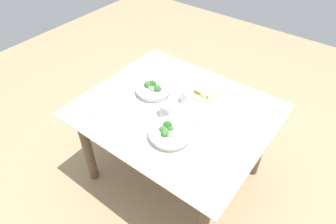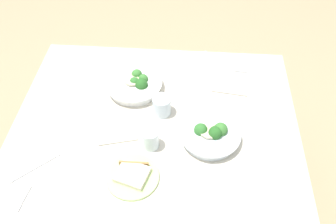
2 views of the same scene
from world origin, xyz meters
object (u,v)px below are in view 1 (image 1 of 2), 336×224
at_px(broccoli_bowl_near, 170,133).
at_px(table_knife_left, 108,132).
at_px(napkin_folded_lower, 199,115).
at_px(fork_by_far_bowl, 96,118).
at_px(fork_by_near_bowl, 263,105).
at_px(water_glass_side, 166,110).
at_px(napkin_folded_upper, 108,112).
at_px(bread_side_plate, 204,92).
at_px(broccoli_bowl_far, 153,89).
at_px(water_glass_center, 186,97).
at_px(table_knife_right, 254,117).

height_order(broccoli_bowl_near, table_knife_left, broccoli_bowl_near).
xyz_separation_m(table_knife_left, napkin_folded_lower, (0.37, 0.47, 0.00)).
relative_size(fork_by_far_bowl, fork_by_near_bowl, 1.07).
bearing_deg(fork_by_near_bowl, water_glass_side, 144.26).
distance_m(fork_by_near_bowl, napkin_folded_upper, 1.04).
height_order(bread_side_plate, napkin_folded_lower, bread_side_plate).
distance_m(broccoli_bowl_far, water_glass_side, 0.25).
bearing_deg(water_glass_side, napkin_folded_upper, -145.64).
height_order(broccoli_bowl_near, fork_by_near_bowl, broccoli_bowl_near).
height_order(water_glass_center, table_knife_right, water_glass_center).
bearing_deg(broccoli_bowl_far, napkin_folded_lower, -1.22).
bearing_deg(fork_by_far_bowl, table_knife_left, -8.32).
distance_m(water_glass_side, table_knife_left, 0.39).
bearing_deg(bread_side_plate, napkin_folded_lower, -65.66).
bearing_deg(napkin_folded_upper, fork_by_near_bowl, 41.06).
bearing_deg(water_glass_center, water_glass_side, -99.05).
distance_m(water_glass_side, napkin_folded_upper, 0.39).
bearing_deg(table_knife_right, napkin_folded_lower, 172.40).
relative_size(bread_side_plate, fork_by_near_bowl, 1.99).
distance_m(fork_by_far_bowl, table_knife_right, 1.03).
xyz_separation_m(water_glass_side, fork_by_near_bowl, (0.47, 0.47, -0.04)).
bearing_deg(broccoli_bowl_near, napkin_folded_lower, 81.19).
bearing_deg(napkin_folded_upper, fork_by_far_bowl, -105.01).
distance_m(broccoli_bowl_near, table_knife_left, 0.38).
xyz_separation_m(broccoli_bowl_far, bread_side_plate, (0.30, 0.21, -0.02)).
height_order(fork_by_near_bowl, napkin_folded_upper, napkin_folded_upper).
bearing_deg(napkin_folded_upper, bread_side_plate, 54.41).
bearing_deg(water_glass_center, broccoli_bowl_far, -167.70).
distance_m(water_glass_center, fork_by_far_bowl, 0.61).
relative_size(water_glass_side, table_knife_left, 0.40).
xyz_separation_m(table_knife_left, table_knife_right, (0.66, 0.67, 0.00)).
bearing_deg(table_knife_right, bread_side_plate, 135.44).
xyz_separation_m(broccoli_bowl_far, table_knife_left, (0.03, -0.47, -0.03)).
bearing_deg(fork_by_near_bowl, water_glass_center, 131.97).
bearing_deg(bread_side_plate, broccoli_bowl_near, -83.32).
height_order(broccoli_bowl_near, bread_side_plate, broccoli_bowl_near).
bearing_deg(table_knife_left, fork_by_near_bowl, -33.19).
distance_m(broccoli_bowl_far, bread_side_plate, 0.36).
bearing_deg(napkin_folded_upper, table_knife_left, -43.19).
relative_size(broccoli_bowl_near, napkin_folded_lower, 1.63).
bearing_deg(fork_by_near_bowl, napkin_folded_lower, 149.31).
bearing_deg(water_glass_side, table_knife_left, -118.45).
xyz_separation_m(broccoli_bowl_near, bread_side_plate, (-0.06, 0.48, -0.02)).
distance_m(broccoli_bowl_near, napkin_folded_upper, 0.46).
distance_m(table_knife_left, napkin_folded_lower, 0.59).
xyz_separation_m(broccoli_bowl_far, broccoli_bowl_near, (0.35, -0.28, -0.00)).
relative_size(broccoli_bowl_near, water_glass_side, 3.06).
xyz_separation_m(bread_side_plate, water_glass_center, (-0.05, -0.16, 0.03)).
xyz_separation_m(fork_by_near_bowl, napkin_folded_upper, (-0.79, -0.68, 0.00)).
height_order(bread_side_plate, water_glass_side, water_glass_side).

